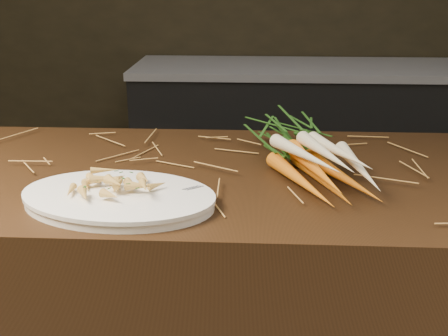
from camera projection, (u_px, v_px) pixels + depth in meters
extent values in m
cube|color=black|center=(297.00, 142.00, 3.20)|extent=(1.80, 0.60, 0.80)
cube|color=#99999E|center=(301.00, 69.00, 3.06)|extent=(1.82, 0.62, 0.04)
cone|color=orange|center=(301.00, 181.00, 1.17)|extent=(0.14, 0.29, 0.04)
cone|color=orange|center=(322.00, 179.00, 1.18)|extent=(0.12, 0.29, 0.04)
cone|color=orange|center=(342.00, 177.00, 1.20)|extent=(0.15, 0.28, 0.04)
cone|color=orange|center=(315.00, 168.00, 1.16)|extent=(0.11, 0.29, 0.04)
cone|color=beige|center=(305.00, 155.00, 1.17)|extent=(0.14, 0.26, 0.04)
cone|color=beige|center=(326.00, 153.00, 1.17)|extent=(0.11, 0.27, 0.04)
cone|color=beige|center=(340.00, 152.00, 1.19)|extent=(0.12, 0.27, 0.05)
cone|color=beige|center=(359.00, 167.00, 1.17)|extent=(0.07, 0.27, 0.03)
ellipsoid|color=#327023|center=(281.00, 132.00, 1.40)|extent=(0.25, 0.29, 0.09)
cube|color=silver|center=(183.00, 203.00, 1.05)|extent=(0.12, 0.10, 0.00)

